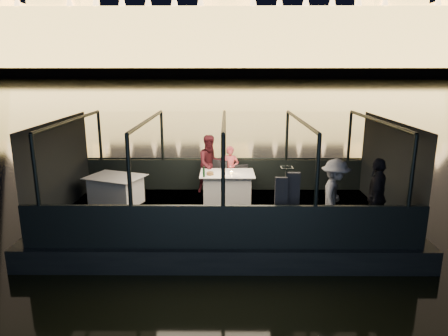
{
  "coord_description": "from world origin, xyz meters",
  "views": [
    {
      "loc": [
        0.07,
        -9.35,
        4.0
      ],
      "look_at": [
        0.0,
        0.4,
        1.55
      ],
      "focal_mm": 32.0,
      "sensor_mm": 36.0,
      "label": 1
    }
  ],
  "objects_px": {
    "person_woman_coral": "(230,167)",
    "person_man_maroon": "(211,167)",
    "coat_stand": "(286,200)",
    "chair_port_left": "(220,180)",
    "wine_bottle": "(204,171)",
    "dining_table_aft": "(116,190)",
    "chair_port_right": "(241,180)",
    "passenger_dark": "(376,197)",
    "dining_table_central": "(227,186)",
    "passenger_stripe": "(335,195)"
  },
  "relations": [
    {
      "from": "dining_table_central",
      "to": "wine_bottle",
      "type": "xyz_separation_m",
      "value": [
        -0.6,
        -0.42,
        0.53
      ]
    },
    {
      "from": "passenger_dark",
      "to": "chair_port_left",
      "type": "bearing_deg",
      "value": -103.11
    },
    {
      "from": "dining_table_central",
      "to": "wine_bottle",
      "type": "relative_size",
      "value": 5.13
    },
    {
      "from": "passenger_dark",
      "to": "passenger_stripe",
      "type": "bearing_deg",
      "value": -72.29
    },
    {
      "from": "dining_table_aft",
      "to": "chair_port_right",
      "type": "xyz_separation_m",
      "value": [
        3.34,
        0.75,
        0.06
      ]
    },
    {
      "from": "passenger_dark",
      "to": "chair_port_right",
      "type": "bearing_deg",
      "value": -108.71
    },
    {
      "from": "person_woman_coral",
      "to": "passenger_stripe",
      "type": "xyz_separation_m",
      "value": [
        2.22,
        -2.86,
        0.1
      ]
    },
    {
      "from": "coat_stand",
      "to": "person_woman_coral",
      "type": "xyz_separation_m",
      "value": [
        -1.1,
        3.37,
        -0.15
      ]
    },
    {
      "from": "dining_table_aft",
      "to": "coat_stand",
      "type": "height_order",
      "value": "coat_stand"
    },
    {
      "from": "dining_table_aft",
      "to": "passenger_dark",
      "type": "xyz_separation_m",
      "value": [
        6.1,
        -1.97,
        0.47
      ]
    },
    {
      "from": "chair_port_right",
      "to": "coat_stand",
      "type": "relative_size",
      "value": 0.51
    },
    {
      "from": "wine_bottle",
      "to": "passenger_stripe",
      "type": "bearing_deg",
      "value": -30.61
    },
    {
      "from": "passenger_stripe",
      "to": "person_man_maroon",
      "type": "bearing_deg",
      "value": 63.44
    },
    {
      "from": "chair_port_right",
      "to": "coat_stand",
      "type": "distance_m",
      "value": 3.23
    },
    {
      "from": "coat_stand",
      "to": "wine_bottle",
      "type": "relative_size",
      "value": 5.74
    },
    {
      "from": "dining_table_aft",
      "to": "passenger_stripe",
      "type": "distance_m",
      "value": 5.58
    },
    {
      "from": "passenger_stripe",
      "to": "wine_bottle",
      "type": "relative_size",
      "value": 5.8
    },
    {
      "from": "chair_port_left",
      "to": "person_woman_coral",
      "type": "xyz_separation_m",
      "value": [
        0.29,
        0.27,
        0.3
      ]
    },
    {
      "from": "chair_port_right",
      "to": "passenger_dark",
      "type": "bearing_deg",
      "value": -63.3
    },
    {
      "from": "passenger_stripe",
      "to": "wine_bottle",
      "type": "xyz_separation_m",
      "value": [
        -2.91,
        1.72,
        0.06
      ]
    },
    {
      "from": "chair_port_left",
      "to": "passenger_dark",
      "type": "bearing_deg",
      "value": -14.87
    },
    {
      "from": "person_woman_coral",
      "to": "coat_stand",
      "type": "bearing_deg",
      "value": -64.34
    },
    {
      "from": "chair_port_left",
      "to": "wine_bottle",
      "type": "relative_size",
      "value": 3.37
    },
    {
      "from": "coat_stand",
      "to": "person_woman_coral",
      "type": "bearing_deg",
      "value": 108.04
    },
    {
      "from": "passenger_stripe",
      "to": "wine_bottle",
      "type": "height_order",
      "value": "passenger_stripe"
    },
    {
      "from": "coat_stand",
      "to": "chair_port_left",
      "type": "bearing_deg",
      "value": 114.13
    },
    {
      "from": "dining_table_aft",
      "to": "chair_port_right",
      "type": "bearing_deg",
      "value": 12.63
    },
    {
      "from": "dining_table_central",
      "to": "wine_bottle",
      "type": "distance_m",
      "value": 0.9
    },
    {
      "from": "dining_table_aft",
      "to": "coat_stand",
      "type": "xyz_separation_m",
      "value": [
        4.12,
        -2.35,
        0.51
      ]
    },
    {
      "from": "dining_table_aft",
      "to": "person_woman_coral",
      "type": "height_order",
      "value": "person_woman_coral"
    },
    {
      "from": "dining_table_central",
      "to": "chair_port_right",
      "type": "xyz_separation_m",
      "value": [
        0.4,
        0.45,
        0.06
      ]
    },
    {
      "from": "chair_port_left",
      "to": "person_woman_coral",
      "type": "bearing_deg",
      "value": 66.87
    },
    {
      "from": "chair_port_right",
      "to": "person_woman_coral",
      "type": "height_order",
      "value": "person_woman_coral"
    },
    {
      "from": "wine_bottle",
      "to": "person_woman_coral",
      "type": "bearing_deg",
      "value": 58.86
    },
    {
      "from": "person_woman_coral",
      "to": "person_man_maroon",
      "type": "xyz_separation_m",
      "value": [
        -0.56,
        0.0,
        0.0
      ]
    },
    {
      "from": "passenger_stripe",
      "to": "chair_port_left",
      "type": "bearing_deg",
      "value": 63.33
    },
    {
      "from": "dining_table_aft",
      "to": "chair_port_left",
      "type": "height_order",
      "value": "chair_port_left"
    },
    {
      "from": "dining_table_aft",
      "to": "chair_port_left",
      "type": "distance_m",
      "value": 2.84
    },
    {
      "from": "dining_table_central",
      "to": "chair_port_right",
      "type": "distance_m",
      "value": 0.61
    },
    {
      "from": "chair_port_left",
      "to": "passenger_dark",
      "type": "height_order",
      "value": "passenger_dark"
    },
    {
      "from": "person_man_maroon",
      "to": "wine_bottle",
      "type": "height_order",
      "value": "person_man_maroon"
    },
    {
      "from": "person_man_maroon",
      "to": "passenger_dark",
      "type": "relative_size",
      "value": 0.99
    },
    {
      "from": "person_man_maroon",
      "to": "passenger_dark",
      "type": "height_order",
      "value": "passenger_dark"
    },
    {
      "from": "chair_port_left",
      "to": "wine_bottle",
      "type": "height_order",
      "value": "wine_bottle"
    },
    {
      "from": "coat_stand",
      "to": "wine_bottle",
      "type": "height_order",
      "value": "coat_stand"
    },
    {
      "from": "dining_table_central",
      "to": "passenger_stripe",
      "type": "relative_size",
      "value": 0.88
    },
    {
      "from": "chair_port_left",
      "to": "person_man_maroon",
      "type": "distance_m",
      "value": 0.49
    },
    {
      "from": "dining_table_central",
      "to": "wine_bottle",
      "type": "bearing_deg",
      "value": -145.01
    },
    {
      "from": "coat_stand",
      "to": "dining_table_central",
      "type": "bearing_deg",
      "value": 114.12
    },
    {
      "from": "dining_table_aft",
      "to": "chair_port_right",
      "type": "height_order",
      "value": "chair_port_right"
    }
  ]
}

